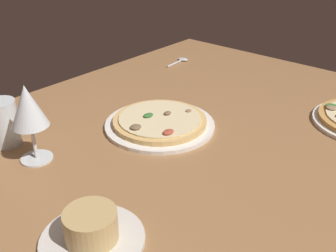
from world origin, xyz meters
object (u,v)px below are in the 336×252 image
(wine_glass_far, at_px, (28,108))
(pizza_main, at_px, (160,122))
(ramekin_on_saucer, at_px, (92,231))
(water_glass, at_px, (4,126))
(spoon, at_px, (181,60))

(wine_glass_far, bearing_deg, pizza_main, 160.39)
(pizza_main, relative_size, wine_glass_far, 1.59)
(pizza_main, bearing_deg, ramekin_on_saucer, 26.38)
(ramekin_on_saucer, xyz_separation_m, water_glass, (-0.08, -0.40, 0.02))
(pizza_main, height_order, water_glass, water_glass)
(ramekin_on_saucer, xyz_separation_m, wine_glass_far, (-0.08, -0.29, 0.10))
(wine_glass_far, bearing_deg, water_glass, -86.22)
(pizza_main, relative_size, water_glass, 2.55)
(pizza_main, bearing_deg, water_glass, -35.71)
(pizza_main, bearing_deg, spoon, -146.82)
(ramekin_on_saucer, bearing_deg, pizza_main, -153.62)
(water_glass, relative_size, spoon, 0.97)
(spoon, bearing_deg, water_glass, 5.22)
(wine_glass_far, height_order, spoon, wine_glass_far)
(water_glass, xyz_separation_m, spoon, (-0.73, -0.07, -0.04))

